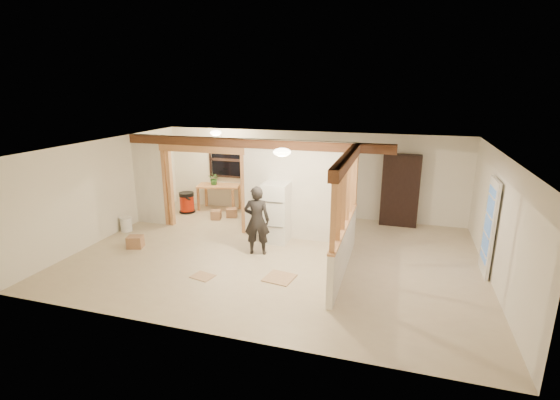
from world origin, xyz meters
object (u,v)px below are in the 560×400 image
(work_table, at_px, (219,197))
(bookshelf, at_px, (400,190))
(shop_vac, at_px, (187,202))
(refrigerator, at_px, (276,213))
(woman, at_px, (257,220))

(work_table, distance_m, bookshelf, 5.43)
(shop_vac, xyz_separation_m, bookshelf, (6.23, 0.68, 0.67))
(refrigerator, xyz_separation_m, work_table, (-2.51, 2.04, -0.35))
(work_table, bearing_deg, woman, -63.38)
(woman, xyz_separation_m, shop_vac, (-3.15, 2.36, -0.49))
(woman, relative_size, work_table, 1.26)
(refrigerator, height_order, bookshelf, bookshelf)
(shop_vac, bearing_deg, bookshelf, 6.18)
(woman, height_order, work_table, woman)
(work_table, distance_m, shop_vac, 1.00)
(shop_vac, bearing_deg, woman, -36.84)
(woman, bearing_deg, refrigerator, -115.74)
(woman, height_order, bookshelf, bookshelf)
(work_table, height_order, shop_vac, work_table)
(bookshelf, bearing_deg, work_table, -178.58)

